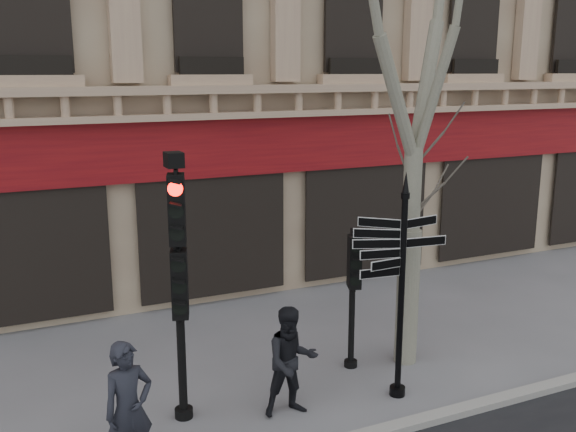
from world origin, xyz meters
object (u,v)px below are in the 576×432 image
pedestrian_b (291,361)px  traffic_signal_main (178,256)px  traffic_signal_secondary (353,276)px  pedestrian_a (128,410)px  fingerpost (403,249)px

pedestrian_b → traffic_signal_main: bearing=165.5°
traffic_signal_secondary → pedestrian_b: bearing=-128.6°
traffic_signal_main → pedestrian_a: bearing=-114.8°
traffic_signal_main → pedestrian_b: traffic_signal_main is taller
pedestrian_a → pedestrian_b: pedestrian_a is taller
fingerpost → traffic_signal_main: size_ratio=0.91×
traffic_signal_secondary → pedestrian_b: size_ratio=1.41×
fingerpost → traffic_signal_main: bearing=-176.2°
traffic_signal_main → fingerpost: bearing=4.8°
traffic_signal_secondary → pedestrian_a: (-4.24, -1.55, -0.78)m
traffic_signal_secondary → pedestrian_a: traffic_signal_secondary is taller
traffic_signal_main → pedestrian_b: (1.57, -0.58, -1.73)m
traffic_signal_main → pedestrian_a: 2.24m
traffic_signal_main → pedestrian_b: size_ratio=2.36×
traffic_signal_secondary → fingerpost: bearing=-62.1°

